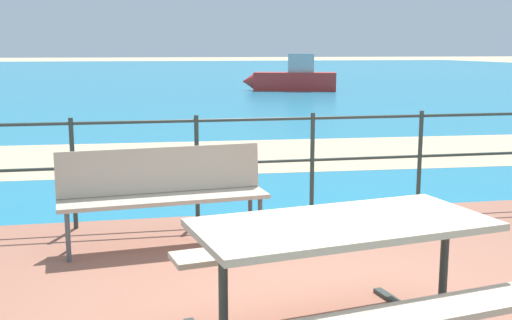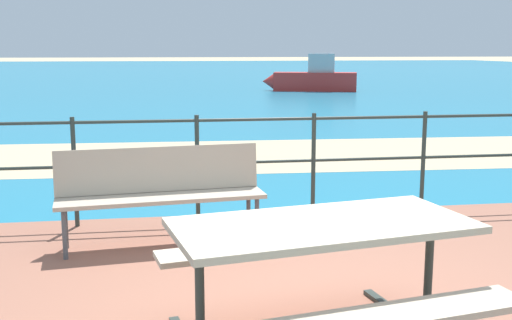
{
  "view_description": "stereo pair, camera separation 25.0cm",
  "coord_description": "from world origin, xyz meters",
  "views": [
    {
      "loc": [
        -1.19,
        -3.72,
        1.78
      ],
      "look_at": [
        -0.02,
        2.24,
        0.69
      ],
      "focal_mm": 44.17,
      "sensor_mm": 36.0,
      "label": 1
    },
    {
      "loc": [
        -0.94,
        -3.76,
        1.78
      ],
      "look_at": [
        -0.02,
        2.24,
        0.69
      ],
      "focal_mm": 44.17,
      "sensor_mm": 36.0,
      "label": 2
    }
  ],
  "objects": [
    {
      "name": "park_bench",
      "position": [
        -0.96,
        1.7,
        0.58
      ],
      "size": [
        1.83,
        0.61,
        0.85
      ],
      "rotation": [
        0.0,
        0.0,
        0.11
      ],
      "color": "tan",
      "rests_on": "patio_paving"
    },
    {
      "name": "sea_water",
      "position": [
        0.0,
        40.0,
        0.01
      ],
      "size": [
        90.0,
        90.0,
        0.01
      ],
      "primitive_type": "cube",
      "color": "teal",
      "rests_on": "ground"
    },
    {
      "name": "patio_paving",
      "position": [
        0.0,
        0.0,
        0.03
      ],
      "size": [
        6.4,
        5.2,
        0.06
      ],
      "primitive_type": "cube",
      "color": "#935B47",
      "rests_on": "ground"
    },
    {
      "name": "railing_fence",
      "position": [
        0.0,
        2.38,
        0.73
      ],
      "size": [
        5.94,
        0.04,
        1.07
      ],
      "color": "#2D3833",
      "rests_on": "patio_paving"
    },
    {
      "name": "boat_mid",
      "position": [
        5.38,
        21.97,
        0.52
      ],
      "size": [
        3.98,
        1.88,
        1.55
      ],
      "rotation": [
        0.0,
        0.0,
        2.86
      ],
      "color": "red",
      "rests_on": "sea_water"
    },
    {
      "name": "picnic_table",
      "position": [
        -0.08,
        -0.53,
        0.66
      ],
      "size": [
        1.86,
        1.7,
        0.78
      ],
      "rotation": [
        0.0,
        0.0,
        0.18
      ],
      "color": "#BCAD93",
      "rests_on": "patio_paving"
    },
    {
      "name": "beach_strip",
      "position": [
        0.0,
        6.56,
        0.01
      ],
      "size": [
        54.09,
        5.38,
        0.01
      ],
      "primitive_type": "cube",
      "rotation": [
        0.0,
        0.0,
        -0.04
      ],
      "color": "tan",
      "rests_on": "ground"
    }
  ]
}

